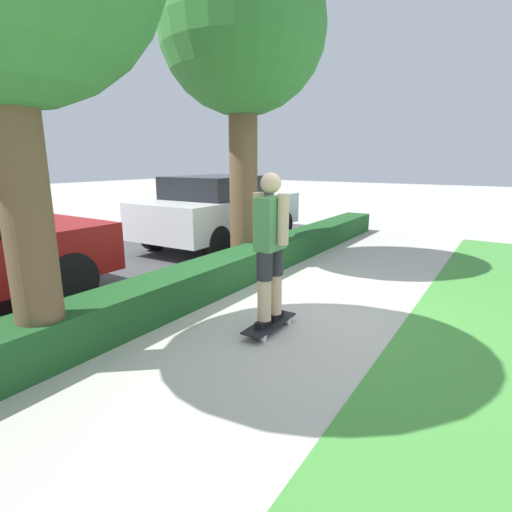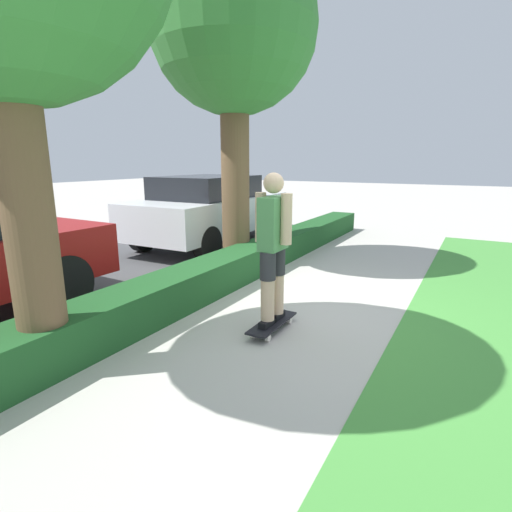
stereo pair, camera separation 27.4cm
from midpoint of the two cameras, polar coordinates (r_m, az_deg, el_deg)
The scene contains 7 objects.
ground_plane at distance 4.91m, azimuth 9.02°, elevation -8.83°, with size 60.00×60.00×0.00m, color #BCB7AD.
street_asphalt at distance 7.53m, azimuth -21.58°, elevation -1.65°, with size 12.92×5.00×0.01m.
hedge_row at distance 5.62m, azimuth -5.98°, elevation -3.33°, with size 12.92×0.60×0.46m.
skateboard at distance 4.50m, azimuth 3.73°, elevation -9.68°, with size 0.80×0.24×0.10m.
skater_person at distance 4.23m, azimuth 3.91°, elevation 1.46°, with size 0.49×0.42×1.63m.
tree_mid at distance 7.22m, azimuth -0.72°, elevation 29.22°, with size 2.67×2.67×5.22m.
parked_car_middle at distance 8.95m, azimuth -4.09°, elevation 6.76°, with size 4.15×1.89×1.52m.
Camera 1 is at (-4.10, -1.91, 1.85)m, focal length 28.00 mm.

